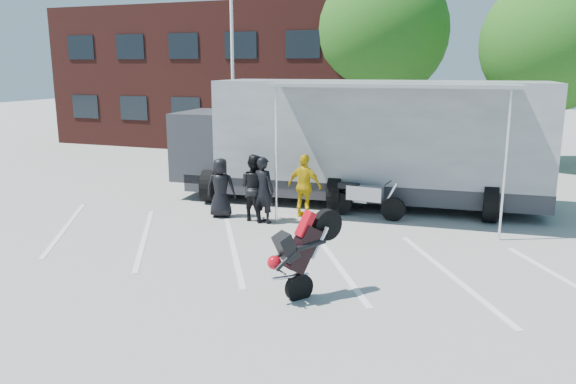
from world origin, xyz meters
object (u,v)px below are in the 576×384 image
Objects in this scene: parked_motorcycle at (366,218)px; stunt_bike_rider at (323,292)px; spectator_leather_c at (254,188)px; flagpole at (238,40)px; tree_left at (380,32)px; spectator_leather_a at (221,188)px; tree_mid at (551,43)px; spectator_hivis at (305,186)px; spectator_leather_b at (263,190)px; transporter_truck at (360,203)px.

stunt_bike_rider is at bearing -170.76° from parked_motorcycle.
stunt_bike_rider is 0.98× the size of spectator_leather_c.
tree_left is (4.24, 6.00, 0.51)m from flagpole.
spectator_leather_a is at bearing 173.89° from stunt_bike_rider.
stunt_bike_rider is (-4.52, -15.75, -4.94)m from tree_mid.
spectator_leather_c reaches higher than spectator_leather_a.
stunt_bike_rider is 1.01× the size of spectator_hivis.
spectator_hivis is at bearing -174.77° from spectator_leather_a.
spectator_leather_b reaches higher than parked_motorcycle.
flagpole is at bearing -40.31° from spectator_hivis.
parked_motorcycle is 4.08m from spectator_leather_a.
spectator_leather_b is at bearing 170.70° from spectator_leather_c.
transporter_truck reaches higher than stunt_bike_rider.
flagpole is at bearing -156.03° from tree_mid.
tree_mid is 0.67× the size of transporter_truck.
spectator_leather_a is 0.94× the size of spectator_hivis.
tree_mid is 4.36× the size of stunt_bike_rider.
spectator_leather_c is (-2.78, -1.29, 0.90)m from parked_motorcycle.
tree_left is at bearing 94.58° from transporter_truck.
tree_mid is 4.32× the size of spectator_leather_b.
parked_motorcycle is at bearing -74.89° from transporter_truck.
spectator_leather_b is 0.35m from spectator_leather_c.
spectator_leather_c is at bearing -93.23° from tree_left.
parked_motorcycle is 5.43m from stunt_bike_rider.
spectator_leather_a is (-3.78, -1.30, 0.82)m from parked_motorcycle.
stunt_bike_rider is 5.94m from spectator_leather_a.
tree_left is 4.80× the size of spectator_leather_c.
transporter_truck is 3.68m from spectator_leather_b.
flagpole reaches higher than spectator_leather_c.
stunt_bike_rider reaches higher than parked_motorcycle.
spectator_leather_b is (-0.39, -12.77, -4.68)m from tree_left.
parked_motorcycle is at bearing -115.53° from tree_mid.
flagpole is 0.70× the size of transporter_truck.
stunt_bike_rider is (6.73, -10.75, -5.05)m from flagpole.
spectator_hivis is (-1.61, -0.52, 0.87)m from parked_motorcycle.
spectator_hivis is at bearing 150.86° from stunt_bike_rider.
flagpole is 4.50× the size of spectator_leather_b.
spectator_leather_a reaches higher than parked_motorcycle.
spectator_leather_a is at bearing 15.79° from spectator_leather_c.
flagpole reaches higher than spectator_hivis.
transporter_truck is (1.51, -9.75, -5.57)m from tree_left.
parked_motorcycle is at bearing 132.76° from stunt_bike_rider.
tree_left is 3.95× the size of parked_motorcycle.
flagpole is at bearing -49.43° from spectator_leather_b.
transporter_truck reaches higher than spectator_hivis.
stunt_bike_rider is 5.29m from spectator_leather_c.
spectator_leather_b is at bearing -91.77° from tree_left.
spectator_leather_b is at bearing -60.38° from flagpole.
transporter_truck is 5.27× the size of parked_motorcycle.
spectator_hivis reaches higher than parked_motorcycle.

